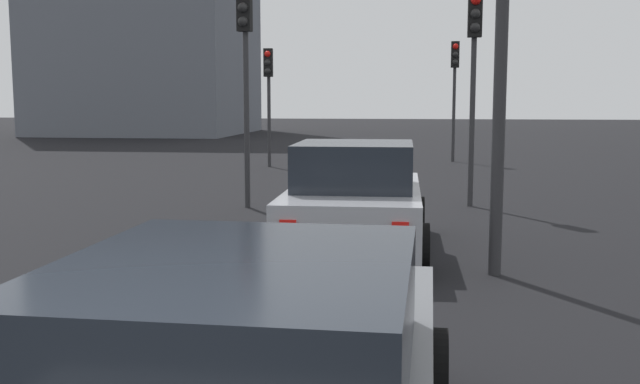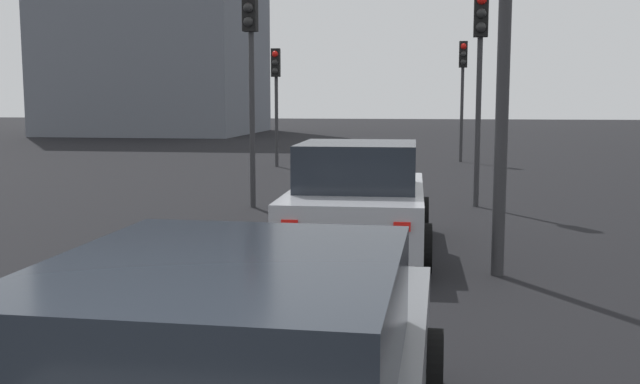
{
  "view_description": "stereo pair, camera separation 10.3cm",
  "coord_description": "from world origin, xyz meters",
  "views": [
    {
      "loc": [
        -2.24,
        -1.09,
        2.21
      ],
      "look_at": [
        4.92,
        -0.13,
        1.3
      ],
      "focal_mm": 41.4,
      "sensor_mm": 36.0,
      "label": 1
    },
    {
      "loc": [
        -2.23,
        -1.19,
        2.21
      ],
      "look_at": [
        4.92,
        -0.13,
        1.3
      ],
      "focal_mm": 41.4,
      "sensor_mm": 36.0,
      "label": 2
    }
  ],
  "objects": [
    {
      "name": "traffic_light_near_left",
      "position": [
        21.37,
        3.74,
        2.75
      ],
      "size": [
        0.32,
        0.28,
        3.82
      ],
      "rotation": [
        0.0,
        0.0,
        3.14
      ],
      "color": "#2D2D30",
      "rests_on": "ground_plane"
    },
    {
      "name": "traffic_light_far_left",
      "position": [
        24.12,
        -2.32,
        3.01
      ],
      "size": [
        0.32,
        0.28,
        4.19
      ],
      "rotation": [
        0.0,
        0.0,
        3.15
      ],
      "color": "#2D2D30",
      "rests_on": "ground_plane"
    },
    {
      "name": "traffic_light_far_right",
      "position": [
        13.1,
        -2.18,
        3.11
      ],
      "size": [
        0.32,
        0.28,
        4.34
      ],
      "rotation": [
        0.0,
        0.0,
        3.14
      ],
      "color": "#2D2D30",
      "rests_on": "ground_plane"
    },
    {
      "name": "traffic_light_near_right",
      "position": [
        12.33,
        2.36,
        3.18
      ],
      "size": [
        0.32,
        0.29,
        4.44
      ],
      "rotation": [
        0.0,
        0.0,
        3.08
      ],
      "color": "#2D2D30",
      "rests_on": "ground_plane"
    },
    {
      "name": "car_silver_lead",
      "position": [
        8.32,
        -0.19,
        0.76
      ],
      "size": [
        4.21,
        2.13,
        1.6
      ],
      "rotation": [
        0.0,
        0.0,
        0.02
      ],
      "color": "#A8AAB2",
      "rests_on": "ground_plane"
    }
  ]
}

